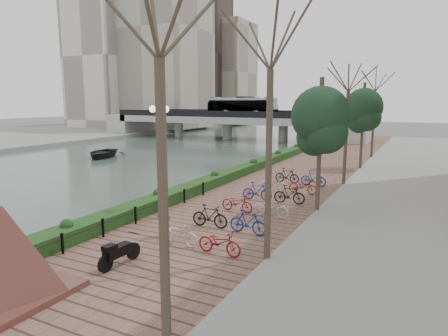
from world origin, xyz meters
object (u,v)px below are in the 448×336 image
Objects in this scene: lamppost at (160,137)px; pedestrian at (164,217)px; granite_monument at (2,251)px; motorcycle at (120,251)px; boat at (102,153)px.

pedestrian is at bearing -51.92° from lamppost.
granite_monument is 3.07× the size of motorcycle.
pedestrian reaches higher than boat.
boat is (-19.85, 24.43, -1.29)m from granite_monument.
lamppost is 3.94m from pedestrian.
granite_monument reaches higher than boat.
lamppost is 6.38m from motorcycle.
lamppost is 1.06× the size of boat.
motorcycle is (1.99, -5.10, -3.28)m from lamppost.
lamppost is at bearing 94.09° from granite_monument.
granite_monument is at bearing 91.42° from pedestrian.
lamppost reaches higher than pedestrian.
granite_monument is 0.91× the size of lamppost.
granite_monument is at bearing -85.91° from lamppost.
granite_monument is 3.50m from motorcycle.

